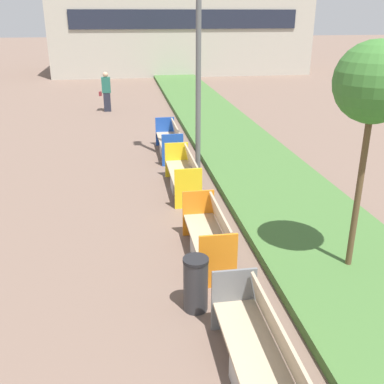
{
  "coord_description": "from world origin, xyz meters",
  "views": [
    {
      "loc": [
        -0.46,
        0.44,
        4.12
      ],
      "look_at": [
        0.9,
        9.16,
        0.6
      ],
      "focal_mm": 42.0,
      "sensor_mm": 36.0,
      "label": 1
    }
  ],
  "objects": [
    {
      "name": "bench_grey_frame",
      "position": [
        0.94,
        4.29,
        0.38
      ],
      "size": [
        0.65,
        2.38,
        0.94
      ],
      "color": "#ADA8A0",
      "rests_on": "ground"
    },
    {
      "name": "litter_bin",
      "position": [
        0.46,
        5.98,
        0.43
      ],
      "size": [
        0.38,
        0.38,
        0.86
      ],
      "color": "#2D2D30",
      "rests_on": "ground"
    },
    {
      "name": "bench_yellow_frame",
      "position": [
        0.94,
        10.77,
        0.37
      ],
      "size": [
        0.65,
        2.2,
        0.94
      ],
      "color": "#ADA8A0",
      "rests_on": "ground"
    },
    {
      "name": "sapling_tree_near",
      "position": [
        3.17,
        6.56,
        3.17
      ],
      "size": [
        1.21,
        1.21,
        3.8
      ],
      "color": "brown",
      "rests_on": "ground"
    },
    {
      "name": "planter_grass_strip",
      "position": [
        3.2,
        12.0,
        0.09
      ],
      "size": [
        2.8,
        120.0,
        0.18
      ],
      "color": "#426B33",
      "rests_on": "ground"
    },
    {
      "name": "building_backdrop",
      "position": [
        4.0,
        35.75,
        3.4
      ],
      "size": [
        17.97,
        8.01,
        6.8
      ],
      "color": "#B2AD9E",
      "rests_on": "ground"
    },
    {
      "name": "pedestrian_walking",
      "position": [
        -1.12,
        20.95,
        0.88
      ],
      "size": [
        0.53,
        0.24,
        1.73
      ],
      "color": "#232633",
      "rests_on": "ground"
    },
    {
      "name": "bench_orange_frame",
      "position": [
        0.94,
        7.43,
        0.36
      ],
      "size": [
        0.65,
        1.91,
        0.94
      ],
      "color": "#ADA8A0",
      "rests_on": "ground"
    },
    {
      "name": "street_lamp_post",
      "position": [
        1.55,
        12.25,
        4.42
      ],
      "size": [
        0.24,
        0.44,
        8.06
      ],
      "color": "#56595B",
      "rests_on": "ground"
    },
    {
      "name": "bench_blue_frame",
      "position": [
        0.94,
        13.87,
        0.37
      ],
      "size": [
        0.65,
        2.26,
        0.94
      ],
      "color": "#ADA8A0",
      "rests_on": "ground"
    }
  ]
}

